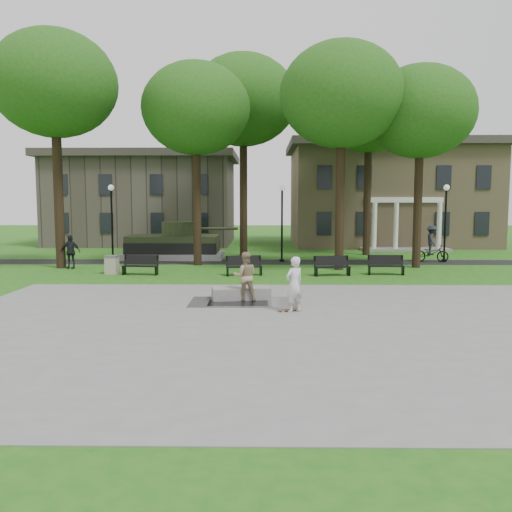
{
  "coord_description": "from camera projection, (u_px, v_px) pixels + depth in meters",
  "views": [
    {
      "loc": [
        -0.63,
        -21.01,
        3.82
      ],
      "look_at": [
        -0.95,
        2.19,
        1.4
      ],
      "focal_mm": 38.0,
      "sensor_mm": 36.0,
      "label": 1
    }
  ],
  "objects": [
    {
      "name": "lamp_mid",
      "position": [
        282.0,
        216.0,
        33.21
      ],
      "size": [
        0.36,
        0.36,
        4.73
      ],
      "color": "black",
      "rests_on": "ground"
    },
    {
      "name": "plaza",
      "position": [
        284.0,
        327.0,
        16.3
      ],
      "size": [
        22.0,
        16.0,
        0.02
      ],
      "primitive_type": "cube",
      "color": "gray",
      "rests_on": "ground"
    },
    {
      "name": "tree_2",
      "position": [
        341.0,
        96.0,
        28.72
      ],
      "size": [
        6.6,
        6.6,
        12.16
      ],
      "color": "black",
      "rests_on": "ground"
    },
    {
      "name": "tank_monument",
      "position": [
        174.0,
        245.0,
        35.2
      ],
      "size": [
        7.45,
        3.4,
        2.4
      ],
      "color": "gray",
      "rests_on": "ground"
    },
    {
      "name": "park_bench_3",
      "position": [
        386.0,
        264.0,
        27.63
      ],
      "size": [
        1.81,
        0.58,
        1.0
      ],
      "rotation": [
        0.0,
        0.0,
        -0.03
      ],
      "color": "black",
      "rests_on": "ground"
    },
    {
      "name": "park_bench_0",
      "position": [
        141.0,
        264.0,
        27.61
      ],
      "size": [
        1.83,
        0.69,
        1.0
      ],
      "rotation": [
        0.0,
        0.0,
        -0.09
      ],
      "color": "black",
      "rests_on": "ground"
    },
    {
      "name": "park_bench_2",
      "position": [
        332.0,
        265.0,
        27.26
      ],
      "size": [
        1.85,
        0.84,
        1.0
      ],
      "rotation": [
        0.0,
        0.0,
        0.18
      ],
      "color": "black",
      "rests_on": "ground"
    },
    {
      "name": "building_right",
      "position": [
        387.0,
        193.0,
        46.54
      ],
      "size": [
        17.0,
        12.0,
        8.6
      ],
      "color": "#9E8460",
      "rests_on": "ground"
    },
    {
      "name": "building_left",
      "position": [
        145.0,
        202.0,
        47.41
      ],
      "size": [
        15.0,
        10.0,
        7.2
      ],
      "primitive_type": "cube",
      "color": "#4C443D",
      "rests_on": "ground"
    },
    {
      "name": "tree_4",
      "position": [
        243.0,
        101.0,
        36.14
      ],
      "size": [
        7.2,
        7.2,
        13.5
      ],
      "color": "black",
      "rests_on": "ground"
    },
    {
      "name": "lamp_left",
      "position": [
        112.0,
        216.0,
        33.36
      ],
      "size": [
        0.36,
        0.36,
        4.73
      ],
      "color": "black",
      "rests_on": "ground"
    },
    {
      "name": "cyclist",
      "position": [
        431.0,
        247.0,
        33.14
      ],
      "size": [
        2.14,
        1.23,
        2.27
      ],
      "rotation": [
        0.0,
        0.0,
        1.47
      ],
      "color": "black",
      "rests_on": "ground"
    },
    {
      "name": "pedestrian_walker",
      "position": [
        70.0,
        252.0,
        30.04
      ],
      "size": [
        1.11,
        0.48,
        1.88
      ],
      "primitive_type": "imported",
      "rotation": [
        0.0,
        0.0,
        -0.02
      ],
      "color": "black",
      "rests_on": "ground"
    },
    {
      "name": "tree_0",
      "position": [
        54.0,
        85.0,
        29.35
      ],
      "size": [
        6.8,
        6.8,
        12.97
      ],
      "color": "black",
      "rests_on": "ground"
    },
    {
      "name": "puddle",
      "position": [
        238.0,
        303.0,
        19.97
      ],
      "size": [
        2.2,
        1.2,
        0.0
      ],
      "primitive_type": "cube",
      "color": "black",
      "rests_on": "plaza"
    },
    {
      "name": "tree_5",
      "position": [
        369.0,
        113.0,
        36.59
      ],
      "size": [
        6.4,
        6.4,
        12.44
      ],
      "color": "black",
      "rests_on": "ground"
    },
    {
      "name": "skateboarder",
      "position": [
        294.0,
        284.0,
        18.3
      ],
      "size": [
        0.82,
        0.78,
        1.89
      ],
      "primitive_type": "imported",
      "rotation": [
        0.0,
        0.0,
        3.79
      ],
      "color": "silver",
      "rests_on": "plaza"
    },
    {
      "name": "ground",
      "position": [
        279.0,
        297.0,
        21.28
      ],
      "size": [
        120.0,
        120.0,
        0.0
      ],
      "primitive_type": "plane",
      "color": "#1A5614",
      "rests_on": "ground"
    },
    {
      "name": "concrete_block",
      "position": [
        241.0,
        293.0,
        20.81
      ],
      "size": [
        2.34,
        1.36,
        0.45
      ],
      "primitive_type": "cube",
      "rotation": [
        0.0,
        0.0,
        0.17
      ],
      "color": "gray",
      "rests_on": "plaza"
    },
    {
      "name": "trash_bin",
      "position": [
        112.0,
        265.0,
        27.92
      ],
      "size": [
        0.69,
        0.69,
        0.96
      ],
      "rotation": [
        0.0,
        0.0,
        -0.05
      ],
      "color": "gray",
      "rests_on": "ground"
    },
    {
      "name": "friend_watching",
      "position": [
        245.0,
        276.0,
        20.4
      ],
      "size": [
        0.98,
        0.8,
        1.85
      ],
      "primitive_type": "imported",
      "rotation": [
        0.0,
        0.0,
        3.26
      ],
      "color": "#978361",
      "rests_on": "plaza"
    },
    {
      "name": "tree_1",
      "position": [
        196.0,
        109.0,
        30.85
      ],
      "size": [
        6.2,
        6.2,
        11.63
      ],
      "color": "black",
      "rests_on": "ground"
    },
    {
      "name": "skateboard",
      "position": [
        289.0,
        310.0,
        18.5
      ],
      "size": [
        0.8,
        0.47,
        0.07
      ],
      "primitive_type": "cube",
      "rotation": [
        0.0,
        0.0,
        0.38
      ],
      "color": "brown",
      "rests_on": "plaza"
    },
    {
      "name": "lamp_right",
      "position": [
        445.0,
        216.0,
        33.07
      ],
      "size": [
        0.36,
        0.36,
        4.73
      ],
      "color": "black",
      "rests_on": "ground"
    },
    {
      "name": "tree_3",
      "position": [
        421.0,
        112.0,
        29.72
      ],
      "size": [
        6.0,
        6.0,
        11.19
      ],
      "color": "black",
      "rests_on": "ground"
    },
    {
      "name": "park_bench_1",
      "position": [
        244.0,
        265.0,
        27.37
      ],
      "size": [
        1.85,
        0.84,
        1.0
      ],
      "rotation": [
        0.0,
        0.0,
        0.18
      ],
      "color": "black",
      "rests_on": "ground"
    },
    {
      "name": "footpath",
      "position": [
        274.0,
        262.0,
        33.21
      ],
      "size": [
        44.0,
        2.6,
        0.01
      ],
      "primitive_type": "cube",
      "color": "black",
      "rests_on": "ground"
    }
  ]
}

